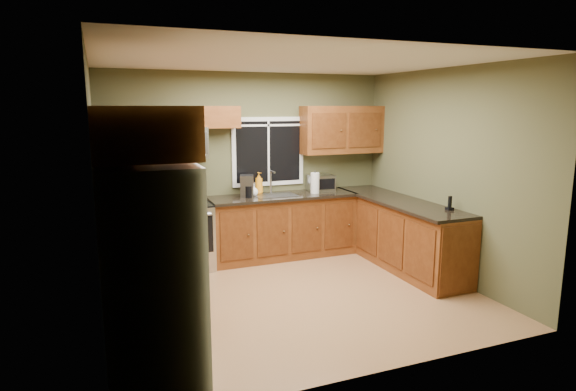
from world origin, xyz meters
TOP-DOWN VIEW (x-y plane):
  - floor at (0.00, 0.00)m, footprint 4.20×4.20m
  - ceiling at (0.00, 0.00)m, footprint 4.20×4.20m
  - back_wall at (0.00, 1.80)m, footprint 4.20×0.00m
  - front_wall at (0.00, -1.80)m, footprint 4.20×0.00m
  - left_wall at (-2.10, 0.00)m, footprint 0.00×3.60m
  - right_wall at (2.10, 0.00)m, footprint 0.00×3.60m
  - window at (0.30, 1.78)m, footprint 1.12×0.03m
  - base_cabinets_left at (-1.80, 0.48)m, footprint 0.60×2.65m
  - countertop_left at (-1.78, 0.48)m, footprint 0.65×2.65m
  - base_cabinets_back at (0.42, 1.50)m, footprint 2.17×0.60m
  - countertop_back at (0.42, 1.48)m, footprint 2.17×0.65m
  - base_cabinets_peninsula at (1.80, 0.54)m, footprint 0.60×2.52m
  - countertop_peninsula at (1.78, 0.55)m, footprint 0.65×2.50m
  - upper_cabinets_left at (-1.94, 0.48)m, footprint 0.33×2.65m
  - upper_cabinets_back_left at (-0.85, 1.64)m, footprint 1.30×0.33m
  - upper_cabinets_back_right at (1.45, 1.64)m, footprint 1.30×0.33m
  - upper_cabinet_over_fridge at (-1.74, -1.30)m, footprint 0.72×0.90m
  - refrigerator at (-1.74, -1.30)m, footprint 0.74×0.90m
  - range at (-1.05, 1.47)m, footprint 0.76×0.69m
  - microwave at (-1.05, 1.61)m, footprint 0.76×0.41m
  - sink at (0.30, 1.49)m, footprint 0.60×0.42m
  - toaster_oven at (1.09, 1.62)m, footprint 0.39×0.31m
  - coffee_maker at (-0.11, 1.53)m, footprint 0.25×0.29m
  - kettle at (-0.05, 1.65)m, footprint 0.16×0.16m
  - paper_towel_roll at (0.91, 1.44)m, footprint 0.14×0.14m
  - soap_bottle_a at (0.12, 1.70)m, footprint 0.15×0.15m
  - soap_bottle_c at (0.00, 1.57)m, footprint 0.14×0.14m
  - cordless_phone at (1.98, -0.26)m, footprint 0.08×0.08m

SIDE VIEW (x-z plane):
  - floor at x=0.00m, z-range 0.00..0.00m
  - base_cabinets_peninsula at x=1.80m, z-range 0.00..0.90m
  - base_cabinets_left at x=-1.80m, z-range 0.00..0.90m
  - base_cabinets_back at x=0.42m, z-range 0.00..0.90m
  - range at x=-1.05m, z-range 0.00..0.94m
  - refrigerator at x=-1.74m, z-range 0.00..1.80m
  - countertop_left at x=-1.78m, z-range 0.90..0.94m
  - countertop_back at x=0.42m, z-range 0.90..0.94m
  - countertop_peninsula at x=1.78m, z-range 0.90..0.94m
  - sink at x=0.30m, z-range 0.77..1.13m
  - cordless_phone at x=1.98m, z-range 0.90..1.08m
  - soap_bottle_c at x=0.00m, z-range 0.94..1.10m
  - kettle at x=-0.05m, z-range 0.93..1.18m
  - toaster_oven at x=1.09m, z-range 0.94..1.18m
  - coffee_maker at x=-0.11m, z-range 0.93..1.24m
  - paper_towel_roll at x=0.91m, z-range 0.92..1.26m
  - soap_bottle_a at x=0.12m, z-range 0.94..1.26m
  - back_wall at x=0.00m, z-range -0.75..3.45m
  - front_wall at x=0.00m, z-range -0.75..3.45m
  - left_wall at x=-2.10m, z-range -0.45..3.15m
  - right_wall at x=2.10m, z-range -0.45..3.15m
  - window at x=0.30m, z-range 1.04..2.06m
  - microwave at x=-1.05m, z-range 1.52..1.94m
  - upper_cabinets_left at x=-1.94m, z-range 1.50..2.22m
  - upper_cabinets_back_right at x=1.45m, z-range 1.50..2.22m
  - upper_cabinet_over_fridge at x=-1.74m, z-range 1.84..2.22m
  - upper_cabinets_back_left at x=-0.85m, z-range 1.92..2.22m
  - ceiling at x=0.00m, z-range 2.70..2.70m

